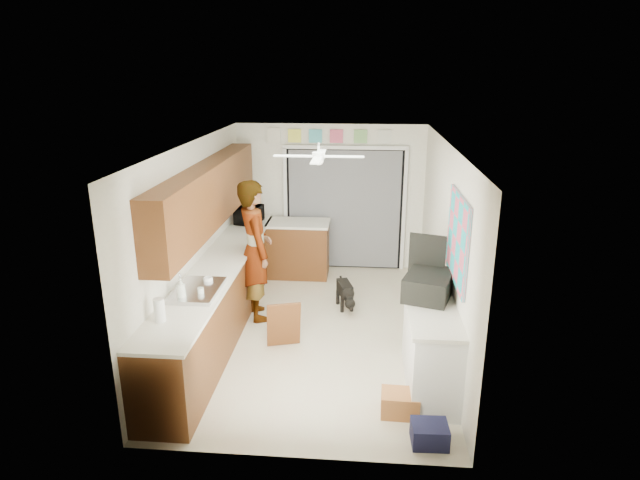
{
  "coord_description": "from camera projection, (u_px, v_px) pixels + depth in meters",
  "views": [
    {
      "loc": [
        0.58,
        -6.48,
        3.37
      ],
      "look_at": [
        0.0,
        0.4,
        1.15
      ],
      "focal_mm": 30.0,
      "sensor_mm": 36.0,
      "label": 1
    }
  ],
  "objects": [
    {
      "name": "ceiling_fan",
      "position": [
        319.0,
        156.0,
        6.71
      ],
      "size": [
        1.14,
        1.14,
        0.24
      ],
      "primitive_type": "cube",
      "color": "white",
      "rests_on": "ceiling"
    },
    {
      "name": "peninsula_base",
      "position": [
        298.0,
        250.0,
        9.03
      ],
      "size": [
        1.0,
        0.6,
        0.9
      ],
      "primitive_type": "cube",
      "color": "brown",
      "rests_on": "floor"
    },
    {
      "name": "header_frame_1",
      "position": [
        315.0,
        136.0,
        8.89
      ],
      "size": [
        0.22,
        0.02,
        0.22
      ],
      "primitive_type": "cube",
      "color": "#4CBACC",
      "rests_on": "wall_back"
    },
    {
      "name": "header_frame_4",
      "position": [
        385.0,
        137.0,
        8.8
      ],
      "size": [
        0.22,
        0.02,
        0.22
      ],
      "primitive_type": "cube",
      "color": "silver",
      "rests_on": "wall_back"
    },
    {
      "name": "left_countertop",
      "position": [
        220.0,
        263.0,
        7.05
      ],
      "size": [
        0.62,
        4.8,
        0.04
      ],
      "primitive_type": "cube",
      "color": "white",
      "rests_on": "left_base_cabinets"
    },
    {
      "name": "cardboard_box",
      "position": [
        400.0,
        403.0,
        5.44
      ],
      "size": [
        0.4,
        0.3,
        0.24
      ],
      "primitive_type": "cube",
      "rotation": [
        0.0,
        0.0,
        -0.04
      ],
      "color": "#A15B32",
      "rests_on": "floor"
    },
    {
      "name": "sink_basin",
      "position": [
        197.0,
        291.0,
        6.09
      ],
      "size": [
        0.5,
        0.76,
        0.06
      ],
      "primitive_type": "cube",
      "color": "silver",
      "rests_on": "left_countertop"
    },
    {
      "name": "cup",
      "position": [
        208.0,
        281.0,
        6.3
      ],
      "size": [
        0.13,
        0.13,
        0.09
      ],
      "primitive_type": "imported",
      "rotation": [
        0.0,
        0.0,
        0.22
      ],
      "color": "white",
      "rests_on": "left_countertop"
    },
    {
      "name": "wall_right",
      "position": [
        444.0,
        245.0,
        6.72
      ],
      "size": [
        0.0,
        5.0,
        5.0
      ],
      "primitive_type": "plane",
      "rotation": [
        1.57,
        0.0,
        -1.57
      ],
      "color": "white",
      "rests_on": "ground"
    },
    {
      "name": "route66_sign",
      "position": [
        274.0,
        136.0,
        8.94
      ],
      "size": [
        0.22,
        0.02,
        0.26
      ],
      "primitive_type": "cube",
      "color": "silver",
      "rests_on": "wall_back"
    },
    {
      "name": "door_trim_left",
      "position": [
        286.0,
        209.0,
        9.28
      ],
      "size": [
        0.06,
        0.04,
        2.1
      ],
      "primitive_type": "cube",
      "color": "white",
      "rests_on": "wall_back"
    },
    {
      "name": "suitcase_lid",
      "position": [
        427.0,
        255.0,
        6.13
      ],
      "size": [
        0.41,
        0.16,
        0.5
      ],
      "primitive_type": "cube",
      "rotation": [
        0.0,
        0.0,
        -0.31
      ],
      "color": "black",
      "rests_on": "suitcase"
    },
    {
      "name": "faucet",
      "position": [
        180.0,
        283.0,
        6.07
      ],
      "size": [
        0.03,
        0.03,
        0.22
      ],
      "primitive_type": "cylinder",
      "color": "silver",
      "rests_on": "left_countertop"
    },
    {
      "name": "wall_front",
      "position": [
        291.0,
        334.0,
        4.47
      ],
      "size": [
        3.2,
        0.0,
        3.2
      ],
      "primitive_type": "plane",
      "rotation": [
        -1.57,
        0.0,
        0.0
      ],
      "color": "white",
      "rests_on": "ground"
    },
    {
      "name": "curtain_panel",
      "position": [
        344.0,
        210.0,
        9.19
      ],
      "size": [
        1.9,
        0.03,
        2.05
      ],
      "primitive_type": "cube",
      "color": "gray",
      "rests_on": "wall_back"
    },
    {
      "name": "navy_crate",
      "position": [
        430.0,
        434.0,
        5.01
      ],
      "size": [
        0.35,
        0.3,
        0.21
      ],
      "primitive_type": "cube",
      "rotation": [
        0.0,
        0.0,
        0.04
      ],
      "color": "#161838",
      "rests_on": "floor"
    },
    {
      "name": "dog",
      "position": [
        345.0,
        294.0,
        7.84
      ],
      "size": [
        0.39,
        0.61,
        0.44
      ],
      "primitive_type": "cube",
      "rotation": [
        0.0,
        0.0,
        0.28
      ],
      "color": "black",
      "rests_on": "floor"
    },
    {
      "name": "wall_back",
      "position": [
        330.0,
        197.0,
        9.22
      ],
      "size": [
        3.2,
        0.0,
        3.2
      ],
      "primitive_type": "plane",
      "rotation": [
        1.57,
        0.0,
        0.0
      ],
      "color": "white",
      "rests_on": "ground"
    },
    {
      "name": "back_opening_recess",
      "position": [
        344.0,
        209.0,
        9.23
      ],
      "size": [
        2.0,
        0.06,
        2.1
      ],
      "primitive_type": "cube",
      "color": "black",
      "rests_on": "wall_back"
    },
    {
      "name": "right_counter_base",
      "position": [
        431.0,
        348.0,
        5.84
      ],
      "size": [
        0.5,
        1.4,
        0.9
      ],
      "primitive_type": "cube",
      "color": "white",
      "rests_on": "floor"
    },
    {
      "name": "upper_cabinets",
      "position": [
        209.0,
        195.0,
        6.98
      ],
      "size": [
        0.32,
        4.0,
        0.8
      ],
      "primitive_type": "cube",
      "color": "brown",
      "rests_on": "wall_left"
    },
    {
      "name": "header_frame_0",
      "position": [
        295.0,
        136.0,
        8.91
      ],
      "size": [
        0.22,
        0.02,
        0.22
      ],
      "primitive_type": "cube",
      "color": "#F4F652",
      "rests_on": "wall_back"
    },
    {
      "name": "suitcase",
      "position": [
        428.0,
        285.0,
        5.93
      ],
      "size": [
        0.65,
        0.75,
        0.27
      ],
      "primitive_type": "cube",
      "rotation": [
        0.0,
        0.0,
        -0.31
      ],
      "color": "black",
      "rests_on": "right_counter_top"
    },
    {
      "name": "abstract_painting",
      "position": [
        458.0,
        239.0,
        5.65
      ],
      "size": [
        0.03,
        1.15,
        0.95
      ],
      "primitive_type": "cube",
      "color": "#E65473",
      "rests_on": "wall_right"
    },
    {
      "name": "right_counter_top",
      "position": [
        432.0,
        309.0,
        5.7
      ],
      "size": [
        0.54,
        1.44,
        0.04
      ],
      "primitive_type": "cube",
      "color": "white",
      "rests_on": "right_counter_base"
    },
    {
      "name": "wall_left",
      "position": [
        195.0,
        239.0,
        6.97
      ],
      "size": [
        0.0,
        5.0,
        5.0
      ],
      "primitive_type": "plane",
      "rotation": [
        1.57,
        0.0,
        1.57
      ],
      "color": "white",
      "rests_on": "ground"
    },
    {
      "name": "floor",
      "position": [
        318.0,
        330.0,
        7.23
      ],
      "size": [
        5.0,
        5.0,
        0.0
      ],
      "primitive_type": "plane",
      "color": "beige",
      "rests_on": "ground"
    },
    {
      "name": "cabinet_door_panel",
      "position": [
        284.0,
        325.0,
        6.68
      ],
      "size": [
        0.45,
        0.27,
        0.62
      ],
      "primitive_type": "cube",
      "rotation": [
        0.21,
        0.0,
        0.28
      ],
      "color": "brown",
      "rests_on": "floor"
    },
    {
      "name": "left_base_cabinets",
      "position": [
        221.0,
        296.0,
        7.19
      ],
      "size": [
        0.6,
        4.8,
        0.9
      ],
      "primitive_type": "cube",
      "color": "brown",
      "rests_on": "floor"
    },
    {
      "name": "paper_towel_roll",
      "position": [
        159.0,
        310.0,
        5.35
      ],
      "size": [
        0.12,
        0.12,
        0.24
      ],
      "primitive_type": "cylinder",
      "rotation": [
        0.0,
        0.0,
        -0.09
      ],
      "color": "white",
      "rests_on": "left_countertop"
    },
    {
      "name": "jar_b",
      "position": [
        201.0,
        292.0,
        5.96
      ],
      "size": [
        0.09,
        0.09,
        0.1
      ],
      "primitive_type": "cylinder",
      "rotation": [
        0.0,
        0.0,
        -0.34
      ],
      "color": "silver",
      "rests_on": "left_countertop"
    },
    {
      "name": "man",
      "position": [
        255.0,
        250.0,
        7.34
      ],
      "size": [
        0.73,
        0.85,
        1.97
      ],
      "primitive_type": "imported",
      "rotation": [
        0.0,
        0.0,
        2.0
      ],
      "color": "white",
      "rests_on": "floor"
    },
    {
      "name": "header_frame_2",
      "position": [
        336.0,
        136.0,
        8.86
      ],
      "size": [
        0.22,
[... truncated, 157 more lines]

